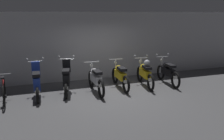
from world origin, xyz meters
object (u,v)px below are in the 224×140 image
object	(u,v)px
motorbike_slot_1	(67,79)
motorbike_slot_3	(120,75)
motorbike_slot_5	(168,72)
motorbike_slot_2	(96,79)
motorbike_slot_4	(145,73)
bicycle	(4,91)
motorbike_slot_0	(37,82)

from	to	relation	value
motorbike_slot_1	motorbike_slot_3	xyz separation A→B (m)	(2.02, -0.04, -0.04)
motorbike_slot_5	motorbike_slot_3	bearing A→B (deg)	177.25
motorbike_slot_1	motorbike_slot_5	world-z (taller)	motorbike_slot_1
motorbike_slot_2	motorbike_slot_5	xyz separation A→B (m)	(3.04, 0.09, 0.00)
motorbike_slot_1	motorbike_slot_3	world-z (taller)	motorbike_slot_1
motorbike_slot_4	motorbike_slot_5	world-z (taller)	same
motorbike_slot_1	bicycle	size ratio (longest dim) A/B	0.96
motorbike_slot_0	motorbike_slot_1	bearing A→B (deg)	5.87
motorbike_slot_4	bicycle	bearing A→B (deg)	-179.00
motorbike_slot_0	motorbike_slot_5	world-z (taller)	motorbike_slot_0
motorbike_slot_2	bicycle	size ratio (longest dim) A/B	1.13
motorbike_slot_3	bicycle	world-z (taller)	motorbike_slot_3
motorbike_slot_2	motorbike_slot_1	bearing A→B (deg)	166.92
motorbike_slot_2	motorbike_slot_4	distance (m)	2.03
motorbike_slot_1	motorbike_slot_3	size ratio (longest dim) A/B	0.85
bicycle	motorbike_slot_1	bearing A→B (deg)	6.01
motorbike_slot_3	bicycle	size ratio (longest dim) A/B	1.13
motorbike_slot_0	motorbike_slot_4	xyz separation A→B (m)	(4.05, -0.02, 0.00)
motorbike_slot_1	bicycle	xyz separation A→B (m)	(-2.04, -0.21, -0.17)
motorbike_slot_3	motorbike_slot_0	bearing A→B (deg)	-178.81
motorbike_slot_1	bicycle	distance (m)	2.06
motorbike_slot_1	motorbike_slot_4	world-z (taller)	motorbike_slot_1
motorbike_slot_4	motorbike_slot_3	bearing A→B (deg)	175.23
bicycle	motorbike_slot_0	bearing A→B (deg)	6.15
motorbike_slot_3	motorbike_slot_5	world-z (taller)	motorbike_slot_5
motorbike_slot_0	motorbike_slot_5	xyz separation A→B (m)	(5.06, -0.03, -0.04)
motorbike_slot_1	motorbike_slot_5	bearing A→B (deg)	-1.97
motorbike_slot_0	motorbike_slot_2	distance (m)	2.03
motorbike_slot_2	motorbike_slot_4	world-z (taller)	motorbike_slot_4
motorbike_slot_0	bicycle	distance (m)	1.04
motorbike_slot_0	motorbike_slot_4	distance (m)	4.05
motorbike_slot_4	bicycle	xyz separation A→B (m)	(-5.07, -0.09, -0.17)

